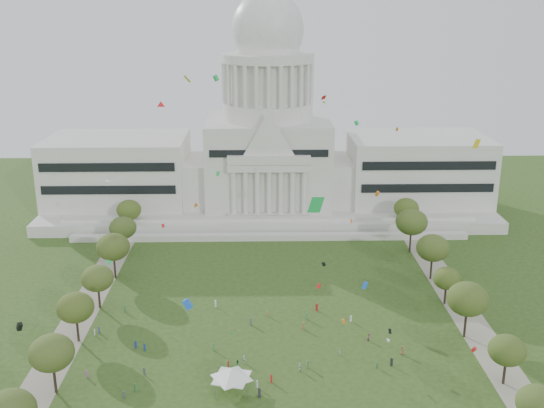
% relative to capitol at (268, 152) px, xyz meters
% --- Properties ---
extents(ground, '(400.00, 400.00, 0.00)m').
position_rel_capitol_xyz_m(ground, '(0.00, -113.59, -22.30)').
color(ground, '#2D491A').
rests_on(ground, ground).
extents(capitol, '(160.00, 64.50, 91.30)m').
position_rel_capitol_xyz_m(capitol, '(0.00, 0.00, 0.00)').
color(capitol, silver).
rests_on(capitol, ground).
extents(path_left, '(8.00, 160.00, 0.04)m').
position_rel_capitol_xyz_m(path_left, '(-48.00, -83.59, -22.28)').
color(path_left, gray).
rests_on(path_left, ground).
extents(path_right, '(8.00, 160.00, 0.04)m').
position_rel_capitol_xyz_m(path_right, '(48.00, -83.59, -22.28)').
color(path_right, gray).
rests_on(path_right, ground).
extents(row_tree_r_0, '(7.67, 7.67, 10.91)m').
position_rel_capitol_xyz_m(row_tree_r_0, '(44.94, -133.18, -14.55)').
color(row_tree_r_0, black).
rests_on(row_tree_r_0, ground).
extents(row_tree_l_1, '(8.86, 8.86, 12.59)m').
position_rel_capitol_xyz_m(row_tree_l_1, '(-44.07, -116.55, -13.34)').
color(row_tree_l_1, black).
rests_on(row_tree_l_1, ground).
extents(row_tree_r_1, '(7.58, 7.58, 10.78)m').
position_rel_capitol_xyz_m(row_tree_r_1, '(46.22, -115.34, -14.64)').
color(row_tree_r_1, black).
rests_on(row_tree_r_1, ground).
extents(row_tree_l_2, '(8.42, 8.42, 11.97)m').
position_rel_capitol_xyz_m(row_tree_l_2, '(-45.04, -96.29, -13.79)').
color(row_tree_l_2, black).
rests_on(row_tree_l_2, ground).
extents(row_tree_r_2, '(9.55, 9.55, 13.58)m').
position_rel_capitol_xyz_m(row_tree_r_2, '(44.17, -96.15, -12.64)').
color(row_tree_r_2, black).
rests_on(row_tree_r_2, ground).
extents(row_tree_l_3, '(8.12, 8.12, 11.55)m').
position_rel_capitol_xyz_m(row_tree_l_3, '(-44.09, -79.67, -14.09)').
color(row_tree_l_3, black).
rests_on(row_tree_l_3, ground).
extents(row_tree_r_3, '(7.01, 7.01, 9.98)m').
position_rel_capitol_xyz_m(row_tree_r_3, '(44.40, -79.10, -15.21)').
color(row_tree_r_3, black).
rests_on(row_tree_r_3, ground).
extents(row_tree_l_4, '(9.29, 9.29, 13.21)m').
position_rel_capitol_xyz_m(row_tree_l_4, '(-44.08, -61.17, -12.90)').
color(row_tree_l_4, black).
rests_on(row_tree_l_4, ground).
extents(row_tree_r_4, '(9.19, 9.19, 13.06)m').
position_rel_capitol_xyz_m(row_tree_r_4, '(44.76, -63.55, -13.01)').
color(row_tree_r_4, black).
rests_on(row_tree_r_4, ground).
extents(row_tree_l_5, '(8.33, 8.33, 11.85)m').
position_rel_capitol_xyz_m(row_tree_l_5, '(-45.22, -42.58, -13.88)').
color(row_tree_l_5, black).
rests_on(row_tree_l_5, ground).
extents(row_tree_r_5, '(9.82, 9.82, 13.96)m').
position_rel_capitol_xyz_m(row_tree_r_5, '(43.49, -43.40, -12.37)').
color(row_tree_r_5, black).
rests_on(row_tree_r_5, ground).
extents(row_tree_l_6, '(8.19, 8.19, 11.64)m').
position_rel_capitol_xyz_m(row_tree_l_6, '(-46.87, -24.45, -14.02)').
color(row_tree_l_6, black).
rests_on(row_tree_l_6, ground).
extents(row_tree_r_6, '(8.42, 8.42, 11.97)m').
position_rel_capitol_xyz_m(row_tree_r_6, '(45.96, -25.46, -13.79)').
color(row_tree_r_6, black).
rests_on(row_tree_r_6, ground).
extents(event_tent, '(11.17, 11.17, 5.11)m').
position_rel_capitol_xyz_m(event_tent, '(-9.06, -116.44, -18.33)').
color(event_tent, '#4C4C4C').
rests_on(event_tent, ground).
extents(person_0, '(1.18, 1.11, 2.03)m').
position_rel_capitol_xyz_m(person_0, '(28.05, -103.67, -21.28)').
color(person_0, olive).
rests_on(person_0, ground).
extents(person_2, '(1.04, 1.00, 1.84)m').
position_rel_capitol_xyz_m(person_2, '(21.67, -97.58, -21.38)').
color(person_2, '#994C8C').
rests_on(person_2, ground).
extents(person_3, '(0.72, 1.25, 1.87)m').
position_rel_capitol_xyz_m(person_3, '(6.76, -108.73, -21.36)').
color(person_3, '#33723F').
rests_on(person_3, ground).
extents(person_4, '(0.85, 1.27, 2.00)m').
position_rel_capitol_xyz_m(person_4, '(5.00, -109.72, -21.30)').
color(person_4, silver).
rests_on(person_4, ground).
extents(person_5, '(1.30, 1.79, 1.80)m').
position_rel_capitol_xyz_m(person_5, '(-6.86, -106.36, -21.40)').
color(person_5, silver).
rests_on(person_5, ground).
extents(person_8, '(0.91, 0.57, 1.85)m').
position_rel_capitol_xyz_m(person_8, '(-8.23, -108.12, -21.37)').
color(person_8, '#33723F').
rests_on(person_8, ground).
extents(person_9, '(1.14, 1.04, 1.59)m').
position_rel_capitol_xyz_m(person_9, '(21.52, -109.15, -21.50)').
color(person_9, '#33723F').
rests_on(person_9, ground).
extents(person_10, '(0.74, 0.94, 1.41)m').
position_rel_capitol_xyz_m(person_10, '(14.24, -103.85, -21.59)').
color(person_10, silver).
rests_on(person_10, ground).
extents(distant_crowd, '(67.21, 39.83, 1.95)m').
position_rel_capitol_xyz_m(distant_crowd, '(-10.59, -99.07, -21.42)').
color(distant_crowd, '#994C8C').
rests_on(distant_crowd, ground).
extents(kite_swarm, '(95.75, 99.80, 57.88)m').
position_rel_capitol_xyz_m(kite_swarm, '(1.83, -104.23, 6.24)').
color(kite_swarm, orange).
rests_on(kite_swarm, ground).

